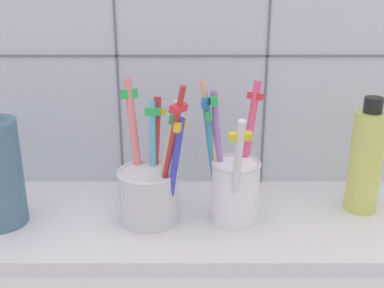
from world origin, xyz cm
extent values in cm
cube|color=silver|center=(0.00, 0.00, 1.00)|extent=(64.00, 22.00, 2.00)
cube|color=silver|center=(0.00, 12.00, 22.50)|extent=(64.00, 2.00, 45.00)
cube|color=slate|center=(-10.67, 10.90, 22.50)|extent=(0.30, 0.20, 45.00)
cube|color=slate|center=(10.67, 10.90, 22.50)|extent=(0.30, 0.20, 45.00)
cube|color=slate|center=(0.00, 10.90, 21.47)|extent=(64.00, 0.20, 0.30)
cylinder|color=silver|center=(-5.60, -0.90, 5.36)|extent=(7.86, 7.86, 6.72)
torus|color=silver|center=(-5.60, -0.90, 8.72)|extent=(7.97, 7.97, 0.50)
cylinder|color=pink|center=(-7.46, 2.31, 11.07)|extent=(3.25, 5.03, 17.58)
cube|color=green|center=(-8.14, 3.64, 17.79)|extent=(2.37, 1.87, 1.33)
cylinder|color=#59BFEA|center=(-5.10, 1.32, 9.75)|extent=(0.85, 3.14, 14.83)
cube|color=green|center=(-5.07, 2.24, 15.79)|extent=(1.96, 0.96, 1.05)
cylinder|color=#BE3434|center=(-4.89, 2.02, 9.88)|extent=(2.05, 4.54, 15.19)
cube|color=yellow|center=(-4.58, 3.23, 15.58)|extent=(2.47, 1.42, 0.97)
cylinder|color=#3C41C5|center=(-2.27, -3.04, 9.52)|extent=(3.27, 1.98, 14.38)
cube|color=yellow|center=(-1.38, -3.39, 15.76)|extent=(1.69, 2.67, 1.14)
cylinder|color=#B93131|center=(-2.82, -2.82, 11.51)|extent=(4.68, 3.76, 18.39)
cube|color=#E5333F|center=(-1.56, -3.77, 17.94)|extent=(2.27, 2.54, 1.04)
cylinder|color=beige|center=(-3.22, -1.53, 10.29)|extent=(4.15, 1.51, 15.98)
cube|color=green|center=(-2.13, -1.67, 16.26)|extent=(1.40, 2.65, 1.29)
cylinder|color=white|center=(5.60, -0.90, 5.95)|extent=(6.14, 6.14, 7.89)
torus|color=silver|center=(5.60, -0.90, 9.89)|extent=(6.33, 6.33, 0.50)
cylinder|color=#E1B388|center=(2.70, 0.00, 11.36)|extent=(3.82, 1.97, 18.05)
cube|color=blue|center=(1.76, 0.33, 17.57)|extent=(1.45, 2.40, 0.96)
cylinder|color=#9E74C7|center=(3.46, 0.04, 10.75)|extent=(2.68, 1.01, 16.79)
cube|color=green|center=(2.72, 0.09, 17.91)|extent=(1.09, 2.19, 1.17)
cylinder|color=teal|center=(2.58, -0.35, 10.34)|extent=(2.95, 1.05, 15.99)
cube|color=green|center=(1.89, -0.39, 16.11)|extent=(0.88, 2.36, 1.25)
cylinder|color=silver|center=(5.31, -4.22, 9.80)|extent=(1.48, 5.05, 15.05)
cube|color=yellow|center=(5.47, -5.63, 15.20)|extent=(2.68, 1.23, 1.05)
cylinder|color=#F45182|center=(7.22, 1.81, 10.95)|extent=(3.86, 4.98, 17.35)
cube|color=#E5333F|center=(8.15, 3.17, 17.60)|extent=(2.18, 1.88, 1.00)
cylinder|color=#CDD863|center=(23.05, 1.98, 8.87)|extent=(4.33, 4.33, 13.75)
cylinder|color=black|center=(23.05, 1.98, 16.75)|extent=(2.38, 2.38, 2.00)
camera|label=1|loc=(-0.26, -56.09, 32.66)|focal=44.26mm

